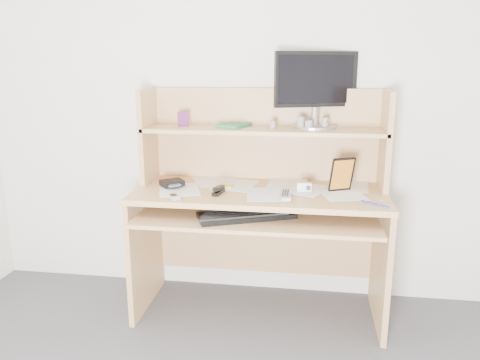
# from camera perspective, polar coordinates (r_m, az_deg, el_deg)

# --- Properties ---
(back_wall) EXTENTS (3.60, 0.04, 2.50)m
(back_wall) POSITION_cam_1_polar(r_m,az_deg,el_deg) (2.85, 3.19, 10.15)
(back_wall) COLOR silver
(back_wall) RESTS_ON floor
(desk) EXTENTS (1.40, 0.70, 1.30)m
(desk) POSITION_cam_1_polar(r_m,az_deg,el_deg) (2.71, 2.57, -1.97)
(desk) COLOR tan
(desk) RESTS_ON floor
(paper_clutter) EXTENTS (1.32, 0.54, 0.01)m
(paper_clutter) POSITION_cam_1_polar(r_m,az_deg,el_deg) (2.62, 2.41, -1.22)
(paper_clutter) COLOR white
(paper_clutter) RESTS_ON desk
(keyboard) EXTENTS (0.54, 0.37, 0.03)m
(keyboard) POSITION_cam_1_polar(r_m,az_deg,el_deg) (2.47, 0.77, -4.24)
(keyboard) COLOR black
(keyboard) RESTS_ON desk
(tv_remote) EXTENTS (0.07, 0.18, 0.02)m
(tv_remote) POSITION_cam_1_polar(r_m,az_deg,el_deg) (2.48, 5.54, -1.84)
(tv_remote) COLOR #ABACA6
(tv_remote) RESTS_ON paper_clutter
(flip_phone) EXTENTS (0.09, 0.10, 0.02)m
(flip_phone) POSITION_cam_1_polar(r_m,az_deg,el_deg) (2.47, -8.07, -1.91)
(flip_phone) COLOR silver
(flip_phone) RESTS_ON paper_clutter
(stapler) EXTENTS (0.05, 0.12, 0.04)m
(stapler) POSITION_cam_1_polar(r_m,az_deg,el_deg) (2.55, -2.65, -1.18)
(stapler) COLOR black
(stapler) RESTS_ON paper_clutter
(wallet) EXTENTS (0.16, 0.15, 0.03)m
(wallet) POSITION_cam_1_polar(r_m,az_deg,el_deg) (2.73, -8.30, -0.34)
(wallet) COLOR black
(wallet) RESTS_ON paper_clutter
(sticky_note_pad) EXTENTS (0.08, 0.08, 0.01)m
(sticky_note_pad) POSITION_cam_1_polar(r_m,az_deg,el_deg) (2.69, -1.70, -0.77)
(sticky_note_pad) COLOR #EFFB42
(sticky_note_pad) RESTS_ON desk
(digital_camera) EXTENTS (0.08, 0.03, 0.05)m
(digital_camera) POSITION_cam_1_polar(r_m,az_deg,el_deg) (2.60, 7.85, -0.85)
(digital_camera) COLOR #BBBBBD
(digital_camera) RESTS_ON paper_clutter
(game_case) EXTENTS (0.13, 0.08, 0.19)m
(game_case) POSITION_cam_1_polar(r_m,az_deg,el_deg) (2.62, 12.32, 0.68)
(game_case) COLOR black
(game_case) RESTS_ON paper_clutter
(blue_pen) EXTENTS (0.13, 0.10, 0.01)m
(blue_pen) POSITION_cam_1_polar(r_m,az_deg,el_deg) (2.43, 16.11, -2.79)
(blue_pen) COLOR #1629A9
(blue_pen) RESTS_ON paper_clutter
(card_box) EXTENTS (0.06, 0.05, 0.09)m
(card_box) POSITION_cam_1_polar(r_m,az_deg,el_deg) (2.79, -6.94, 7.39)
(card_box) COLOR maroon
(card_box) RESTS_ON desk
(shelf_book) EXTENTS (0.20, 0.23, 0.02)m
(shelf_book) POSITION_cam_1_polar(r_m,az_deg,el_deg) (2.75, -0.74, 6.69)
(shelf_book) COLOR #378A56
(shelf_book) RESTS_ON desk
(chip_stack_a) EXTENTS (0.05, 0.05, 0.05)m
(chip_stack_a) POSITION_cam_1_polar(r_m,az_deg,el_deg) (2.66, 4.01, 6.72)
(chip_stack_a) COLOR black
(chip_stack_a) RESTS_ON desk
(chip_stack_b) EXTENTS (0.06, 0.06, 0.07)m
(chip_stack_b) POSITION_cam_1_polar(r_m,az_deg,el_deg) (2.66, 7.42, 6.91)
(chip_stack_b) COLOR silver
(chip_stack_b) RESTS_ON desk
(chip_stack_c) EXTENTS (0.06, 0.06, 0.05)m
(chip_stack_c) POSITION_cam_1_polar(r_m,az_deg,el_deg) (2.64, 8.37, 6.62)
(chip_stack_c) COLOR black
(chip_stack_c) RESTS_ON desk
(chip_stack_d) EXTENTS (0.04, 0.04, 0.07)m
(chip_stack_d) POSITION_cam_1_polar(r_m,az_deg,el_deg) (2.69, 10.31, 6.81)
(chip_stack_d) COLOR white
(chip_stack_d) RESTS_ON desk
(monitor) EXTENTS (0.47, 0.27, 0.43)m
(monitor) POSITION_cam_1_polar(r_m,az_deg,el_deg) (2.73, 9.24, 11.07)
(monitor) COLOR #9E9EA3
(monitor) RESTS_ON desk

